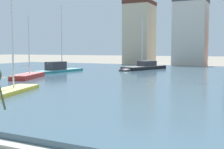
{
  "coord_description": "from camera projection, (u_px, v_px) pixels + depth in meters",
  "views": [
    {
      "loc": [
        4.83,
        -1.14,
        3.28
      ],
      "look_at": [
        -0.63,
        10.05,
        2.2
      ],
      "focal_mm": 45.68,
      "sensor_mm": 36.0,
      "label": 1
    }
  ],
  "objects": [
    {
      "name": "harbor_water",
      "position": [
        198.0,
        80.0,
        29.64
      ],
      "size": [
        85.94,
        46.52,
        0.36
      ],
      "primitive_type": "cube",
      "color": "#3D5666",
      "rests_on": "ground"
    },
    {
      "name": "sailboat_yellow",
      "position": [
        15.0,
        91.0,
        19.94
      ],
      "size": [
        3.24,
        6.49,
        7.65
      ],
      "color": "gold",
      "rests_on": "ground"
    },
    {
      "name": "sailboat_black",
      "position": [
        142.0,
        68.0,
        42.1
      ],
      "size": [
        4.98,
        9.57,
        7.81
      ],
      "color": "black",
      "rests_on": "ground"
    },
    {
      "name": "sailboat_teal",
      "position": [
        62.0,
        70.0,
        38.05
      ],
      "size": [
        2.69,
        9.17,
        9.22
      ],
      "color": "teal",
      "rests_on": "ground"
    },
    {
      "name": "sailboat_red",
      "position": [
        30.0,
        77.0,
        29.76
      ],
      "size": [
        3.52,
        6.23,
        6.82
      ],
      "color": "red",
      "rests_on": "ground"
    },
    {
      "name": "townhouse_tall_gabled",
      "position": [
        140.0,
        33.0,
        60.95
      ],
      "size": [
        5.62,
        6.33,
        13.56
      ],
      "color": "#C6B293",
      "rests_on": "ground"
    },
    {
      "name": "townhouse_wide_warehouse",
      "position": [
        191.0,
        33.0,
        55.95
      ],
      "size": [
        6.22,
        6.02,
        13.23
      ],
      "color": "beige",
      "rests_on": "ground"
    }
  ]
}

